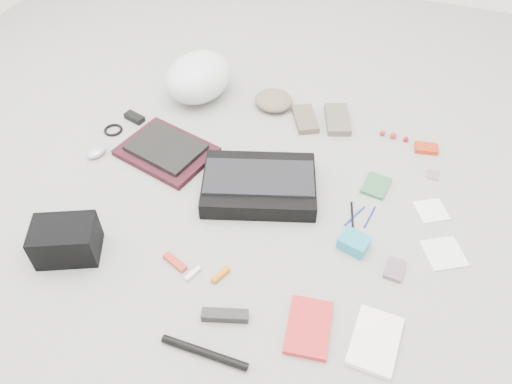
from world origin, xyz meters
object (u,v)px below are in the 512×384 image
(laptop, at_px, (166,147))
(accordion_wallet, at_px, (354,243))
(messenger_bag, at_px, (259,185))
(book_red, at_px, (309,327))
(camera_bag, at_px, (66,240))
(bike_helmet, at_px, (199,77))

(laptop, bearing_deg, accordion_wallet, 0.18)
(messenger_bag, relative_size, accordion_wallet, 4.41)
(book_red, bearing_deg, messenger_bag, 116.56)
(camera_bag, xyz_separation_m, accordion_wallet, (0.96, 0.38, -0.05))
(laptop, xyz_separation_m, bike_helmet, (-0.04, 0.44, 0.07))
(accordion_wallet, bearing_deg, laptop, -179.69)
(camera_bag, bearing_deg, bike_helmet, 63.33)
(messenger_bag, height_order, accordion_wallet, messenger_bag)
(accordion_wallet, bearing_deg, camera_bag, -144.10)
(messenger_bag, relative_size, camera_bag, 2.05)
(camera_bag, bearing_deg, messenger_bag, 19.81)
(laptop, relative_size, book_red, 1.47)
(messenger_bag, height_order, bike_helmet, bike_helmet)
(bike_helmet, xyz_separation_m, accordion_wallet, (0.92, -0.66, -0.08))
(laptop, height_order, bike_helmet, bike_helmet)
(messenger_bag, relative_size, bike_helmet, 1.24)
(camera_bag, relative_size, book_red, 1.07)
(messenger_bag, bearing_deg, laptop, 152.97)
(bike_helmet, height_order, accordion_wallet, bike_helmet)
(camera_bag, height_order, book_red, camera_bag)
(bike_helmet, distance_m, camera_bag, 1.04)
(bike_helmet, relative_size, accordion_wallet, 3.54)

